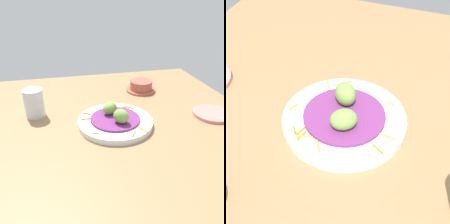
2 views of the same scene
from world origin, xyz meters
TOP-DOWN VIEW (x-y plane):
  - table_surface at (0.00, 0.00)cm, footprint 110.00×110.00cm
  - main_plate at (-3.18, -1.16)cm, footprint 25.53×25.53cm
  - cabbage_bed at (-3.18, -1.16)cm, footprint 16.88×16.88cm
  - carrot_garnish at (-5.44, -2.92)cm, footprint 22.94×22.32cm
  - guac_scoop_left at (-4.25, 2.33)cm, footprint 6.71×6.81cm
  - guac_scoop_center at (-2.12, -4.65)cm, footprint 6.85×6.46cm
  - side_plate_small at (-39.72, -0.05)cm, footprint 14.09×14.09cm
  - terracotta_bowl at (-21.69, -28.05)cm, footprint 13.06×13.06cm
  - water_glass at (23.66, -14.00)cm, footprint 6.97×6.97cm

SIDE VIEW (x-z plane):
  - table_surface at x=0.00cm, z-range 0.00..2.00cm
  - side_plate_small at x=-39.72cm, z-range 2.00..3.13cm
  - main_plate at x=-3.18cm, z-range 2.00..3.98cm
  - carrot_garnish at x=-5.44cm, z-range 3.98..4.38cm
  - terracotta_bowl at x=-21.69cm, z-range 1.77..6.60cm
  - cabbage_bed at x=-3.18cm, z-range 3.98..4.65cm
  - guac_scoop_center at x=-2.12cm, z-range 4.65..8.87cm
  - guac_scoop_left at x=-4.25cm, z-range 4.65..9.40cm
  - water_glass at x=23.66cm, z-range 2.00..12.26cm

